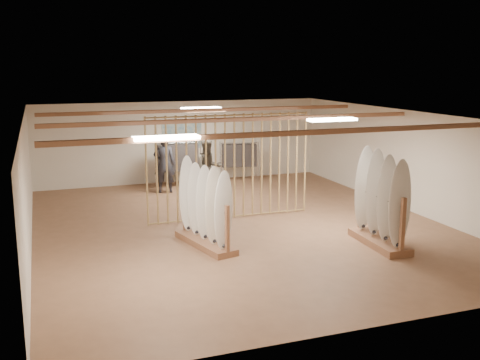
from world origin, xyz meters
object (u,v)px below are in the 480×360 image
object	(u,v)px
clothing_rack_a	(178,158)
rack_right	(380,214)
rack_left	(205,218)
shopper_a	(164,160)
shopper_b	(208,164)
clothing_rack_b	(239,155)

from	to	relation	value
clothing_rack_a	rack_right	bearing A→B (deg)	-65.63
rack_left	shopper_a	world-z (taller)	shopper_a
rack_left	rack_right	size ratio (longest dim) A/B	0.96
rack_right	clothing_rack_a	distance (m)	8.08
rack_left	shopper_a	distance (m)	5.68
rack_right	shopper_b	xyz separation A→B (m)	(-2.25, 6.02, 0.27)
clothing_rack_a	clothing_rack_b	xyz separation A→B (m)	(2.29, 0.36, -0.10)
rack_right	clothing_rack_b	distance (m)	7.94
rack_left	shopper_b	distance (m)	4.98
rack_left	shopper_a	bearing A→B (deg)	73.51
shopper_a	shopper_b	bearing A→B (deg)	155.59
rack_left	clothing_rack_b	xyz separation A→B (m)	(3.19, 6.63, 0.25)
rack_right	clothing_rack_b	bearing A→B (deg)	96.78
rack_left	shopper_a	size ratio (longest dim) A/B	0.99
rack_left	shopper_b	world-z (taller)	shopper_b
rack_left	rack_right	xyz separation A→B (m)	(3.75, -1.28, 0.08)
rack_left	rack_right	world-z (taller)	rack_right
shopper_b	clothing_rack_b	bearing A→B (deg)	47.89
rack_left	shopper_b	size ratio (longest dim) A/B	1.03
clothing_rack_b	shopper_a	world-z (taller)	shopper_a
rack_left	clothing_rack_a	world-z (taller)	rack_left
clothing_rack_b	clothing_rack_a	bearing A→B (deg)	-161.76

